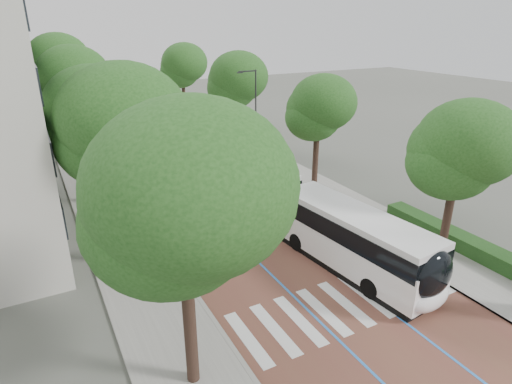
% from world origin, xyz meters
% --- Properties ---
extents(ground, '(160.00, 160.00, 0.00)m').
position_xyz_m(ground, '(0.00, 0.00, 0.00)').
color(ground, '#51544C').
rests_on(ground, ground).
extents(road, '(11.00, 140.00, 0.02)m').
position_xyz_m(road, '(0.00, 40.00, 0.01)').
color(road, brown).
rests_on(road, ground).
extents(sidewalk_left, '(4.00, 140.00, 0.12)m').
position_xyz_m(sidewalk_left, '(-7.50, 40.00, 0.06)').
color(sidewalk_left, gray).
rests_on(sidewalk_left, ground).
extents(sidewalk_right, '(4.00, 140.00, 0.12)m').
position_xyz_m(sidewalk_right, '(7.50, 40.00, 0.06)').
color(sidewalk_right, gray).
rests_on(sidewalk_right, ground).
extents(kerb_left, '(0.20, 140.00, 0.14)m').
position_xyz_m(kerb_left, '(-5.60, 40.00, 0.06)').
color(kerb_left, gray).
rests_on(kerb_left, ground).
extents(kerb_right, '(0.20, 140.00, 0.14)m').
position_xyz_m(kerb_right, '(5.60, 40.00, 0.06)').
color(kerb_right, gray).
rests_on(kerb_right, ground).
extents(zebra_crossing, '(10.55, 3.60, 0.01)m').
position_xyz_m(zebra_crossing, '(0.20, 1.00, 0.03)').
color(zebra_crossing, silver).
rests_on(zebra_crossing, ground).
extents(lane_line_left, '(0.12, 126.00, 0.01)m').
position_xyz_m(lane_line_left, '(-1.60, 40.00, 0.02)').
color(lane_line_left, blue).
rests_on(lane_line_left, road).
extents(lane_line_right, '(0.12, 126.00, 0.01)m').
position_xyz_m(lane_line_right, '(1.60, 40.00, 0.02)').
color(lane_line_right, blue).
rests_on(lane_line_right, road).
extents(hedge, '(1.20, 14.00, 0.80)m').
position_xyz_m(hedge, '(9.10, 0.00, 0.52)').
color(hedge, '#153D15').
rests_on(hedge, sidewalk_right).
extents(streetlight_far, '(1.82, 0.20, 8.00)m').
position_xyz_m(streetlight_far, '(6.62, 22.00, 4.82)').
color(streetlight_far, '#2C2C2E').
rests_on(streetlight_far, sidewalk_right).
extents(lamp_post_left, '(0.14, 0.14, 8.00)m').
position_xyz_m(lamp_post_left, '(-6.10, 8.00, 4.12)').
color(lamp_post_left, '#2C2C2E').
rests_on(lamp_post_left, sidewalk_left).
extents(trees_left, '(6.46, 61.17, 10.35)m').
position_xyz_m(trees_left, '(-7.50, 24.39, 6.95)').
color(trees_left, black).
rests_on(trees_left, ground).
extents(trees_right, '(5.95, 47.55, 8.90)m').
position_xyz_m(trees_right, '(7.70, 25.34, 6.11)').
color(trees_right, black).
rests_on(trees_right, ground).
extents(lead_bus, '(4.35, 18.55, 3.20)m').
position_xyz_m(lead_bus, '(2.00, 7.05, 1.63)').
color(lead_bus, black).
rests_on(lead_bus, ground).
extents(bus_queued_0, '(3.31, 12.53, 3.20)m').
position_xyz_m(bus_queued_0, '(3.11, 23.44, 1.62)').
color(bus_queued_0, white).
rests_on(bus_queued_0, ground).
extents(bus_queued_1, '(2.84, 12.46, 3.20)m').
position_xyz_m(bus_queued_1, '(2.85, 37.14, 1.62)').
color(bus_queued_1, white).
rests_on(bus_queued_1, ground).
extents(bus_queued_2, '(2.61, 12.41, 3.20)m').
position_xyz_m(bus_queued_2, '(3.01, 50.14, 1.62)').
color(bus_queued_2, white).
rests_on(bus_queued_2, ground).
extents(bus_queued_3, '(2.79, 12.45, 3.20)m').
position_xyz_m(bus_queued_3, '(2.95, 63.61, 1.62)').
color(bus_queued_3, white).
rests_on(bus_queued_3, ground).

